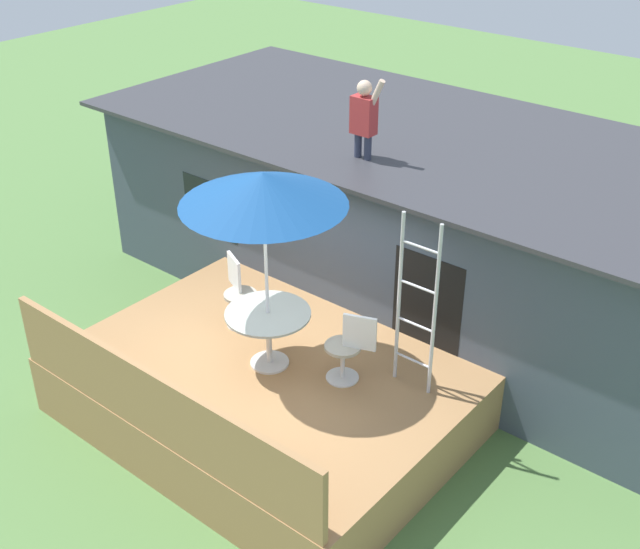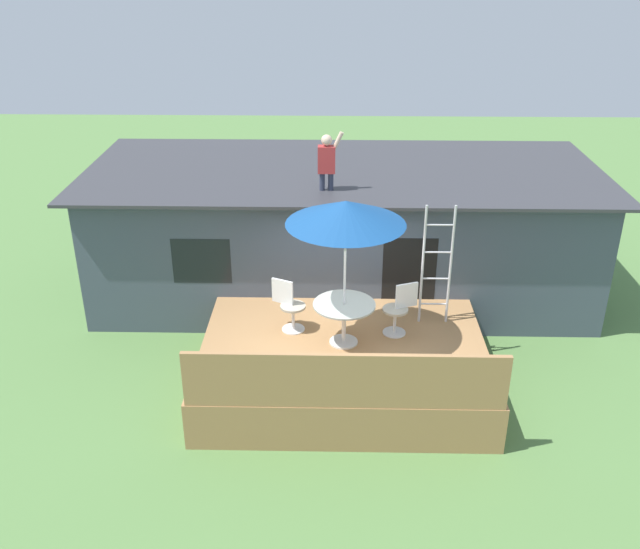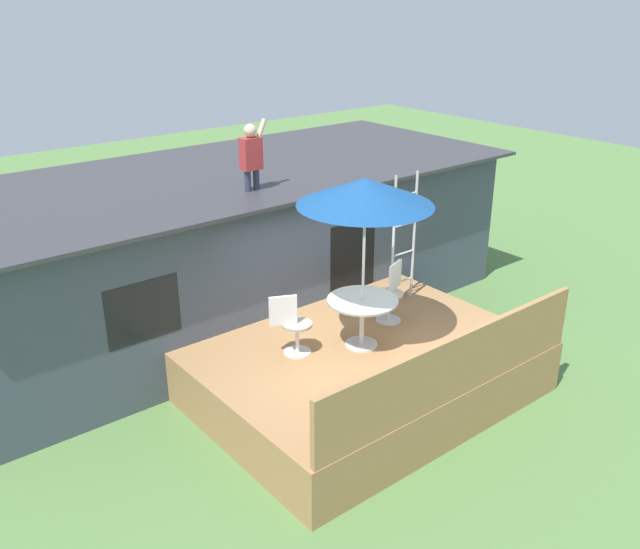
{
  "view_description": "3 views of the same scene",
  "coord_description": "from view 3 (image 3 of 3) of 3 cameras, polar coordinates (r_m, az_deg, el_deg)",
  "views": [
    {
      "loc": [
        5.7,
        -5.95,
        6.77
      ],
      "look_at": [
        0.01,
        0.97,
        1.64
      ],
      "focal_mm": 45.83,
      "sensor_mm": 36.0,
      "label": 1
    },
    {
      "loc": [
        -0.17,
        -10.16,
        7.01
      ],
      "look_at": [
        -0.42,
        0.78,
        1.7
      ],
      "focal_mm": 39.27,
      "sensor_mm": 36.0,
      "label": 2
    },
    {
      "loc": [
        -6.1,
        -6.58,
        5.68
      ],
      "look_at": [
        -0.47,
        0.4,
        1.93
      ],
      "focal_mm": 38.36,
      "sensor_mm": 36.0,
      "label": 3
    }
  ],
  "objects": [
    {
      "name": "patio_chair_right",
      "position": [
        10.83,
        5.96,
        -1.52
      ],
      "size": [
        0.6,
        0.44,
        0.92
      ],
      "rotation": [
        0.0,
        0.0,
        -2.77
      ],
      "color": "silver",
      "rests_on": "deck"
    },
    {
      "name": "patio_umbrella",
      "position": [
        9.32,
        3.85,
        6.89
      ],
      "size": [
        1.9,
        1.9,
        2.54
      ],
      "color": "silver",
      "rests_on": "deck"
    },
    {
      "name": "patio_chair_left",
      "position": [
        9.77,
        -2.34,
        -4.23
      ],
      "size": [
        0.59,
        0.44,
        0.92
      ],
      "rotation": [
        0.0,
        0.0,
        -0.44
      ],
      "color": "silver",
      "rests_on": "deck"
    },
    {
      "name": "deck_railing",
      "position": [
        8.93,
        11.35,
        -7.54
      ],
      "size": [
        4.69,
        0.08,
        0.9
      ],
      "primitive_type": "cube",
      "color": "#A87A4C",
      "rests_on": "deck"
    },
    {
      "name": "house",
      "position": [
        12.62,
        -7.5,
        2.54
      ],
      "size": [
        10.5,
        4.5,
        2.73
      ],
      "color": "#424C5B",
      "rests_on": "ground"
    },
    {
      "name": "ground_plane",
      "position": [
        10.62,
        3.37,
        -9.68
      ],
      "size": [
        40.0,
        40.0,
        0.0
      ],
      "primitive_type": "plane",
      "color": "#567F42"
    },
    {
      "name": "deck",
      "position": [
        10.41,
        3.42,
        -7.82
      ],
      "size": [
        4.79,
        3.69,
        0.8
      ],
      "primitive_type": "cube",
      "color": "#A87A4C",
      "rests_on": "ground"
    },
    {
      "name": "step_ladder",
      "position": [
        11.28,
        7.0,
        2.96
      ],
      "size": [
        0.52,
        0.04,
        2.2
      ],
      "color": "silver",
      "rests_on": "deck"
    },
    {
      "name": "person_figure",
      "position": [
        10.83,
        -5.74,
        10.1
      ],
      "size": [
        0.47,
        0.2,
        1.11
      ],
      "color": "#33384C",
      "rests_on": "house"
    },
    {
      "name": "patio_table",
      "position": [
        9.94,
        3.59,
        -2.92
      ],
      "size": [
        1.04,
        1.04,
        0.74
      ],
      "color": "silver",
      "rests_on": "deck"
    }
  ]
}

